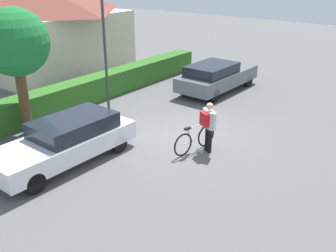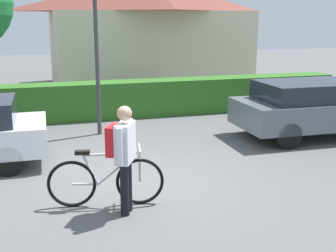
% 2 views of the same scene
% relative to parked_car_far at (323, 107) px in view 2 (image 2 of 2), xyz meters
% --- Properties ---
extents(ground_plane, '(60.00, 60.00, 0.00)m').
position_rel_parked_car_far_xyz_m(ground_plane, '(-5.01, -1.84, -0.72)').
color(ground_plane, '#575757').
extents(hedge_row, '(15.15, 0.90, 1.04)m').
position_rel_parked_car_far_xyz_m(hedge_row, '(-5.01, 3.56, -0.20)').
color(hedge_row, '#2F6621').
rests_on(hedge_row, ground).
extents(house_distant, '(7.81, 6.24, 4.46)m').
position_rel_parked_car_far_xyz_m(house_distant, '(-2.14, 9.37, 1.56)').
color(house_distant, beige).
rests_on(house_distant, ground).
extents(parked_car_far, '(4.51, 1.90, 1.35)m').
position_rel_parked_car_far_xyz_m(parked_car_far, '(0.00, 0.00, 0.00)').
color(parked_car_far, slate).
rests_on(parked_car_far, ground).
extents(bicycle, '(1.75, 0.54, 0.92)m').
position_rel_parked_car_far_xyz_m(bicycle, '(-5.73, -2.64, -0.32)').
color(bicycle, black).
rests_on(bicycle, ground).
extents(person_rider, '(0.49, 0.59, 1.61)m').
position_rel_parked_car_far_xyz_m(person_rider, '(-5.52, -2.98, 0.26)').
color(person_rider, black).
rests_on(person_rider, ground).
extents(street_lamp, '(0.28, 0.28, 4.62)m').
position_rel_parked_car_far_xyz_m(street_lamp, '(-5.19, 1.73, 2.23)').
color(street_lamp, '#38383D').
rests_on(street_lamp, ground).
extents(fire_hydrant, '(0.20, 0.20, 0.81)m').
position_rel_parked_car_far_xyz_m(fire_hydrant, '(-0.06, 1.68, -0.31)').
color(fire_hydrant, red).
rests_on(fire_hydrant, ground).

